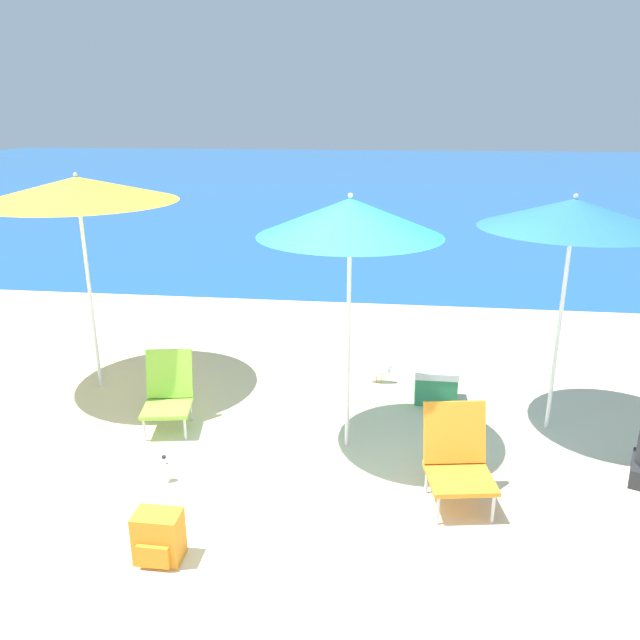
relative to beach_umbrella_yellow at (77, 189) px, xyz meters
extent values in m
plane|color=beige|center=(2.57, -2.08, -2.10)|extent=(60.00, 60.00, 0.00)
cube|color=#1E5699|center=(2.57, 23.44, -2.10)|extent=(60.00, 40.00, 0.01)
cylinder|color=white|center=(0.00, 0.00, -1.11)|extent=(0.04, 0.04, 1.98)
cone|color=yellow|center=(0.00, 0.00, 0.00)|extent=(1.95, 1.95, 0.24)
sphere|color=white|center=(0.00, 0.00, 0.14)|extent=(0.04, 0.04, 0.04)
cylinder|color=white|center=(4.58, -0.34, -1.16)|extent=(0.04, 0.04, 1.88)
cone|color=blue|center=(4.58, -0.34, -0.09)|extent=(1.58, 1.58, 0.25)
sphere|color=white|center=(4.58, -0.34, 0.05)|extent=(0.04, 0.04, 0.04)
cylinder|color=white|center=(2.74, -0.90, -1.16)|extent=(0.04, 0.04, 1.88)
cone|color=teal|center=(2.74, -0.90, -0.07)|extent=(1.50, 1.50, 0.30)
sphere|color=white|center=(2.74, -0.90, 0.10)|extent=(0.04, 0.04, 0.04)
cylinder|color=silver|center=(0.93, -1.06, -1.99)|extent=(0.02, 0.02, 0.21)
cylinder|color=silver|center=(1.29, -0.99, -1.99)|extent=(0.02, 0.02, 0.21)
cylinder|color=silver|center=(0.87, -0.70, -1.99)|extent=(0.02, 0.02, 0.21)
cylinder|color=silver|center=(1.22, -0.63, -1.99)|extent=(0.02, 0.02, 0.21)
cube|color=#8ECC3D|center=(1.08, -0.85, -1.87)|extent=(0.50, 0.50, 0.04)
cube|color=#8ECC3D|center=(1.04, -0.63, -1.62)|extent=(0.45, 0.21, 0.46)
cylinder|color=silver|center=(3.49, -1.94, -1.98)|extent=(0.02, 0.02, 0.23)
cylinder|color=silver|center=(3.88, -1.87, -1.98)|extent=(0.02, 0.02, 0.23)
cylinder|color=silver|center=(3.42, -1.55, -1.98)|extent=(0.02, 0.02, 0.23)
cylinder|color=silver|center=(3.82, -1.48, -1.98)|extent=(0.02, 0.02, 0.23)
cube|color=orange|center=(3.65, -1.71, -1.85)|extent=(0.54, 0.53, 0.04)
cube|color=orange|center=(3.61, -1.49, -1.59)|extent=(0.49, 0.24, 0.47)
cube|color=orange|center=(1.65, -2.54, -1.93)|extent=(0.31, 0.20, 0.35)
cube|color=orange|center=(1.65, -2.66, -2.00)|extent=(0.21, 0.03, 0.16)
cylinder|color=silver|center=(1.35, -1.66, -2.02)|extent=(0.07, 0.07, 0.16)
cylinder|color=silver|center=(1.35, -1.66, -1.91)|extent=(0.03, 0.03, 0.05)
cylinder|color=black|center=(1.35, -1.66, -1.88)|extent=(0.03, 0.03, 0.02)
cube|color=#338C59|center=(3.56, 0.11, -1.96)|extent=(0.42, 0.31, 0.29)
cube|color=white|center=(3.56, 0.11, -1.78)|extent=(0.43, 0.32, 0.07)
cylinder|color=gold|center=(2.95, 0.49, -2.07)|extent=(0.01, 0.01, 0.07)
cylinder|color=gold|center=(3.00, 0.49, -2.07)|extent=(0.01, 0.01, 0.07)
ellipsoid|color=white|center=(2.98, 0.49, -1.97)|extent=(0.26, 0.11, 0.13)
sphere|color=white|center=(3.08, 0.49, -1.91)|extent=(0.07, 0.07, 0.07)
camera|label=1|loc=(3.14, -5.80, 0.72)|focal=35.00mm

